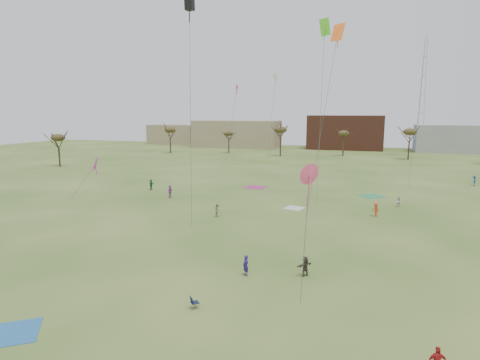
% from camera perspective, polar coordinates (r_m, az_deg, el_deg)
% --- Properties ---
extents(ground, '(260.00, 260.00, 0.00)m').
position_cam_1_polar(ground, '(35.49, -6.16, -11.91)').
color(ground, '#33581B').
rests_on(ground, ground).
extents(flyer_near_right, '(0.73, 0.70, 1.69)m').
position_cam_1_polar(flyer_near_right, '(32.82, 0.83, -12.11)').
color(flyer_near_right, navy).
rests_on(flyer_near_right, ground).
extents(spectator_fore_b, '(0.79, 0.92, 1.63)m').
position_cam_1_polar(spectator_fore_b, '(50.56, -3.22, -4.34)').
color(spectator_fore_b, tan).
rests_on(spectator_fore_b, ground).
extents(spectator_fore_c, '(1.34, 1.46, 1.62)m').
position_cam_1_polar(spectator_fore_c, '(33.16, 9.29, -12.06)').
color(spectator_fore_c, '#4F4038').
rests_on(spectator_fore_c, ground).
extents(flyer_mid_b, '(1.26, 1.36, 1.84)m').
position_cam_1_polar(flyer_mid_b, '(53.38, 18.79, -3.98)').
color(flyer_mid_b, '#DA4B29').
rests_on(flyer_mid_b, ground).
extents(spectator_mid_d, '(0.52, 1.15, 1.93)m').
position_cam_1_polar(spectator_mid_d, '(62.59, -9.96, -1.62)').
color(spectator_mid_d, purple).
rests_on(spectator_mid_d, ground).
extents(spectator_mid_e, '(0.86, 0.76, 1.48)m').
position_cam_1_polar(spectator_mid_e, '(59.95, 21.76, -2.88)').
color(spectator_mid_e, silver).
rests_on(spectator_mid_e, ground).
extents(flyer_far_a, '(0.71, 1.65, 1.73)m').
position_cam_1_polar(flyer_far_a, '(69.71, -12.58, -0.64)').
color(flyer_far_a, '#236B3B').
rests_on(flyer_far_a, ground).
extents(flyer_far_c, '(1.07, 1.35, 1.83)m').
position_cam_1_polar(flyer_far_c, '(82.97, 30.45, -0.09)').
color(flyer_far_c, navy).
rests_on(flyer_far_c, ground).
extents(blanket_blue, '(4.14, 4.14, 0.03)m').
position_cam_1_polar(blanket_blue, '(28.86, -29.77, -18.48)').
color(blanket_blue, '#2869AF').
rests_on(blanket_blue, ground).
extents(blanket_cream, '(2.94, 2.94, 0.03)m').
position_cam_1_polar(blanket_cream, '(55.52, 7.76, -4.01)').
color(blanket_cream, silver).
rests_on(blanket_cream, ground).
extents(blanket_plum, '(4.00, 4.00, 0.03)m').
position_cam_1_polar(blanket_plum, '(70.25, 2.20, -1.05)').
color(blanket_plum, '#A3326E').
rests_on(blanket_plum, ground).
extents(blanket_olive, '(4.65, 4.65, 0.03)m').
position_cam_1_polar(blanket_olive, '(66.09, 18.26, -2.21)').
color(blanket_olive, '#328A59').
rests_on(blanket_olive, ground).
extents(camp_chair_center, '(0.74, 0.74, 0.87)m').
position_cam_1_polar(camp_chair_center, '(28.20, -6.49, -17.29)').
color(camp_chair_center, '#141B37').
rests_on(camp_chair_center, ground).
extents(kites_aloft, '(67.98, 70.75, 24.25)m').
position_cam_1_polar(kites_aloft, '(67.27, 6.27, 15.16)').
color(kites_aloft, blue).
rests_on(kites_aloft, ground).
extents(tree_line, '(117.44, 49.32, 8.91)m').
position_cam_1_polar(tree_line, '(110.57, 9.51, 6.42)').
color(tree_line, '#3A2B1E').
rests_on(tree_line, ground).
extents(building_tan, '(32.00, 14.00, 10.00)m').
position_cam_1_polar(building_tan, '(153.22, -0.48, 6.62)').
color(building_tan, '#937F60').
rests_on(building_tan, ground).
extents(building_brick, '(26.00, 16.00, 12.00)m').
position_cam_1_polar(building_brick, '(150.46, 14.85, 6.62)').
color(building_brick, brown).
rests_on(building_brick, ground).
extents(building_grey, '(24.00, 12.00, 9.00)m').
position_cam_1_polar(building_grey, '(150.59, 28.24, 5.24)').
color(building_grey, gray).
rests_on(building_grey, ground).
extents(building_tan_west, '(20.00, 12.00, 8.00)m').
position_cam_1_polar(building_tan_west, '(171.46, -9.33, 6.47)').
color(building_tan_west, '#937F60').
rests_on(building_tan_west, ground).
extents(radio_tower, '(1.51, 1.72, 41.00)m').
position_cam_1_polar(radio_tower, '(156.02, 24.55, 11.04)').
color(radio_tower, '#9EA3A8').
rests_on(radio_tower, ground).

